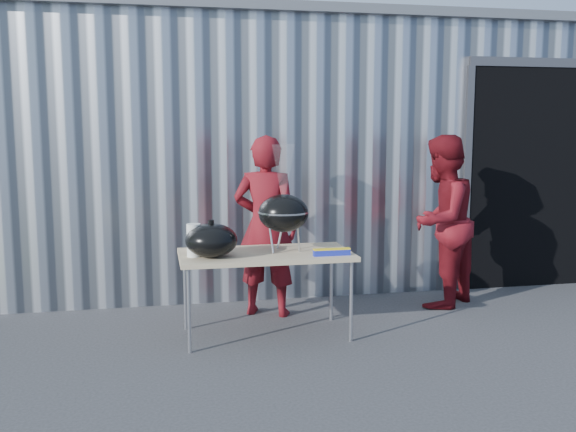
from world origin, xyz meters
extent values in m
plane|color=#323234|center=(0.00, 0.00, 0.00)|extent=(80.00, 80.00, 0.00)
cube|color=silver|center=(0.80, 4.70, 1.50)|extent=(8.00, 6.00, 3.00)
cube|color=slate|center=(0.80, 4.70, 3.05)|extent=(8.20, 6.20, 0.10)
cube|color=black|center=(3.30, 2.27, 1.25)|extent=(2.40, 1.20, 2.50)
cube|color=#4C4C51|center=(3.30, 1.70, 2.55)|extent=(2.52, 0.08, 0.10)
cube|color=tan|center=(-0.42, 0.54, 0.73)|extent=(1.50, 0.75, 0.04)
cylinder|color=silver|center=(-1.11, 0.23, 0.35)|extent=(0.03, 0.03, 0.71)
cylinder|color=silver|center=(0.27, 0.23, 0.35)|extent=(0.03, 0.03, 0.71)
cylinder|color=silver|center=(-1.11, 0.86, 0.35)|extent=(0.03, 0.03, 0.71)
cylinder|color=silver|center=(0.27, 0.86, 0.35)|extent=(0.03, 0.03, 0.71)
ellipsoid|color=black|center=(-0.25, 0.57, 1.09)|extent=(0.44, 0.44, 0.33)
cylinder|color=silver|center=(-0.25, 0.57, 1.10)|extent=(0.45, 0.45, 0.02)
cylinder|color=silver|center=(-0.25, 0.57, 1.11)|extent=(0.43, 0.43, 0.01)
cylinder|color=silver|center=(-0.25, 0.71, 0.87)|extent=(0.02, 0.02, 0.24)
cylinder|color=silver|center=(-0.37, 0.50, 0.87)|extent=(0.02, 0.02, 0.24)
cylinder|color=silver|center=(-0.13, 0.50, 0.87)|extent=(0.02, 0.02, 0.24)
cylinder|color=#CF7E4A|center=(-0.39, 0.57, 1.13)|extent=(0.02, 0.14, 0.02)
cylinder|color=#CF7E4A|center=(-0.34, 0.57, 1.13)|extent=(0.02, 0.14, 0.02)
cylinder|color=#CF7E4A|center=(-0.30, 0.57, 1.13)|extent=(0.02, 0.14, 0.02)
cylinder|color=#CF7E4A|center=(-0.25, 0.57, 1.13)|extent=(0.02, 0.14, 0.02)
cylinder|color=#CF7E4A|center=(-0.21, 0.57, 1.13)|extent=(0.02, 0.14, 0.02)
cylinder|color=#CF7E4A|center=(-0.16, 0.57, 1.13)|extent=(0.02, 0.14, 0.02)
cylinder|color=#CF7E4A|center=(-0.12, 0.57, 1.13)|extent=(0.02, 0.14, 0.02)
cone|color=silver|center=(-0.25, 0.57, 1.41)|extent=(0.20, 0.20, 0.55)
ellipsoid|color=black|center=(-0.90, 0.44, 0.89)|extent=(0.44, 0.44, 0.29)
cylinder|color=black|center=(-0.90, 0.44, 1.05)|extent=(0.05, 0.05, 0.03)
cylinder|color=white|center=(-1.04, 0.49, 0.89)|extent=(0.12, 0.12, 0.28)
cube|color=white|center=(-0.97, 0.77, 0.80)|extent=(0.20, 0.15, 0.10)
cube|color=#1A27AB|center=(0.11, 0.29, 0.78)|extent=(0.32, 0.06, 0.05)
cube|color=yellow|center=(0.11, 0.29, 0.81)|extent=(0.32, 0.06, 0.01)
imported|color=maroon|center=(-0.30, 1.18, 0.88)|extent=(0.76, 0.64, 1.76)
imported|color=maroon|center=(1.51, 1.13, 0.88)|extent=(1.09, 1.06, 1.76)
camera|label=1|loc=(-1.35, -4.89, 1.85)|focal=40.00mm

